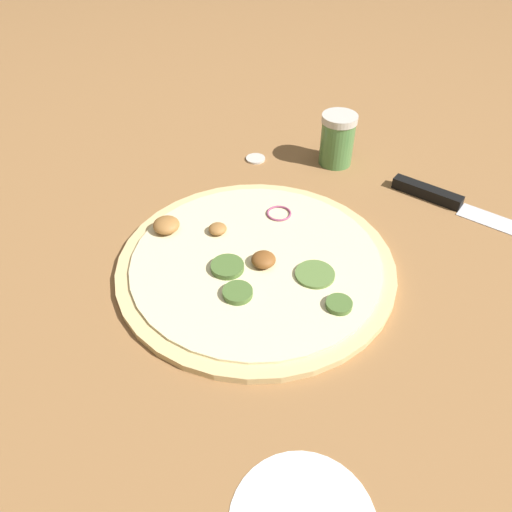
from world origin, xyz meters
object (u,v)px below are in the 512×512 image
knife (451,202)px  pizza (255,263)px  loose_cap (256,158)px  spice_jar (337,139)px

knife → pizza: bearing=-118.4°
knife → loose_cap: bearing=-167.6°
pizza → knife: size_ratio=1.37×
knife → loose_cap: 0.33m
spice_jar → loose_cap: spice_jar is taller
knife → spice_jar: (0.08, 0.19, 0.04)m
knife → loose_cap: size_ratio=8.02×
knife → loose_cap: knife is taller
spice_jar → pizza: bearing=166.7°
pizza → loose_cap: bearing=14.0°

